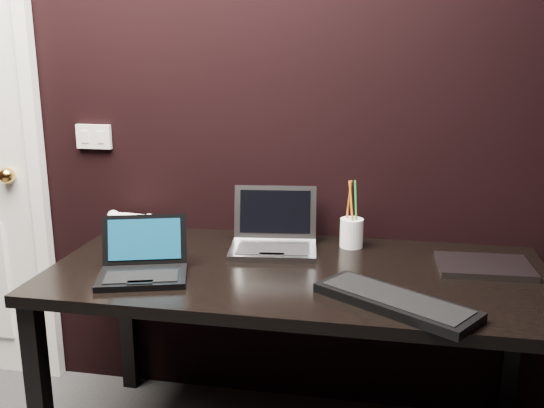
% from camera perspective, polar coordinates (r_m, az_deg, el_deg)
% --- Properties ---
extents(wall_back, '(4.00, 0.00, 4.00)m').
position_cam_1_polar(wall_back, '(2.42, -3.20, 10.23)').
color(wall_back, black).
rests_on(wall_back, ground).
extents(wall_switch, '(0.15, 0.02, 0.10)m').
position_cam_1_polar(wall_switch, '(2.65, -16.43, 6.10)').
color(wall_switch, silver).
rests_on(wall_switch, wall_back).
extents(desk, '(1.70, 0.80, 0.74)m').
position_cam_1_polar(desk, '(2.12, 2.36, -8.11)').
color(desk, black).
rests_on(desk, ground).
extents(netbook, '(0.35, 0.33, 0.18)m').
position_cam_1_polar(netbook, '(2.06, -12.04, -5.70)').
color(netbook, black).
rests_on(netbook, desk).
extents(silver_laptop, '(0.35, 0.32, 0.22)m').
position_cam_1_polar(silver_laptop, '(2.28, 0.15, -3.32)').
color(silver_laptop, '#949599').
rests_on(silver_laptop, desk).
extents(ext_keyboard, '(0.50, 0.41, 0.03)m').
position_cam_1_polar(ext_keyboard, '(1.84, 11.52, -8.97)').
color(ext_keyboard, black).
rests_on(ext_keyboard, desk).
extents(closed_laptop, '(0.32, 0.24, 0.02)m').
position_cam_1_polar(closed_laptop, '(2.22, 19.32, -5.53)').
color(closed_laptop, '#9A999E').
rests_on(closed_laptop, desk).
extents(desk_phone, '(0.22, 0.19, 0.11)m').
position_cam_1_polar(desk_phone, '(2.52, -12.98, -1.99)').
color(desk_phone, silver).
rests_on(desk_phone, desk).
extents(mobile_phone, '(0.06, 0.05, 0.10)m').
position_cam_1_polar(mobile_phone, '(2.26, -13.44, -4.05)').
color(mobile_phone, black).
rests_on(mobile_phone, desk).
extents(pen_cup, '(0.10, 0.10, 0.26)m').
position_cam_1_polar(pen_cup, '(2.33, 7.50, -2.58)').
color(pen_cup, white).
rests_on(pen_cup, desk).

